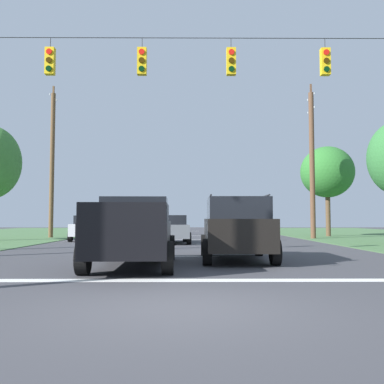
{
  "coord_description": "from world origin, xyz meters",
  "views": [
    {
      "loc": [
        0.17,
        -6.64,
        1.34
      ],
      "look_at": [
        0.28,
        10.65,
        2.4
      ],
      "focal_mm": 40.61,
      "sensor_mm": 36.0,
      "label": 1
    }
  ],
  "objects_px": {
    "overhead_signal_span": "(191,123)",
    "utility_pole_far_left": "(52,163)",
    "suv_black": "(236,227)",
    "distant_car_crossing_white": "(90,228)",
    "utility_pole_far_right": "(312,162)",
    "distant_car_oncoming": "(170,229)",
    "pickup_truck": "(134,232)",
    "tree_roadside_far_right": "(327,172)"
  },
  "relations": [
    {
      "from": "overhead_signal_span",
      "to": "distant_car_crossing_white",
      "type": "distance_m",
      "value": 13.84
    },
    {
      "from": "overhead_signal_span",
      "to": "utility_pole_far_right",
      "type": "height_order",
      "value": "utility_pole_far_right"
    },
    {
      "from": "overhead_signal_span",
      "to": "utility_pole_far_left",
      "type": "bearing_deg",
      "value": 121.99
    },
    {
      "from": "distant_car_crossing_white",
      "to": "distant_car_oncoming",
      "type": "distance_m",
      "value": 5.79
    },
    {
      "from": "tree_roadside_far_right",
      "to": "utility_pole_far_right",
      "type": "bearing_deg",
      "value": -121.04
    },
    {
      "from": "distant_car_oncoming",
      "to": "utility_pole_far_right",
      "type": "relative_size",
      "value": 0.43
    },
    {
      "from": "suv_black",
      "to": "utility_pole_far_right",
      "type": "xyz_separation_m",
      "value": [
        6.71,
        14.7,
        4.06
      ]
    },
    {
      "from": "overhead_signal_span",
      "to": "distant_car_crossing_white",
      "type": "bearing_deg",
      "value": 117.5
    },
    {
      "from": "pickup_truck",
      "to": "tree_roadside_far_right",
      "type": "xyz_separation_m",
      "value": [
        11.95,
        20.05,
        3.85
      ]
    },
    {
      "from": "overhead_signal_span",
      "to": "distant_car_oncoming",
      "type": "relative_size",
      "value": 3.91
    },
    {
      "from": "distant_car_oncoming",
      "to": "tree_roadside_far_right",
      "type": "bearing_deg",
      "value": 36.9
    },
    {
      "from": "distant_car_crossing_white",
      "to": "utility_pole_far_right",
      "type": "distance_m",
      "value": 15.09
    },
    {
      "from": "distant_car_oncoming",
      "to": "distant_car_crossing_white",
      "type": "bearing_deg",
      "value": 150.39
    },
    {
      "from": "pickup_truck",
      "to": "tree_roadside_far_right",
      "type": "relative_size",
      "value": 0.81
    },
    {
      "from": "pickup_truck",
      "to": "distant_car_crossing_white",
      "type": "bearing_deg",
      "value": 107.44
    },
    {
      "from": "distant_car_crossing_white",
      "to": "utility_pole_far_right",
      "type": "xyz_separation_m",
      "value": [
        14.29,
        2.13,
        4.33
      ]
    },
    {
      "from": "suv_black",
      "to": "distant_car_crossing_white",
      "type": "height_order",
      "value": "suv_black"
    },
    {
      "from": "utility_pole_far_right",
      "to": "utility_pole_far_left",
      "type": "xyz_separation_m",
      "value": [
        -17.9,
        1.68,
        0.13
      ]
    },
    {
      "from": "pickup_truck",
      "to": "utility_pole_far_left",
      "type": "relative_size",
      "value": 0.51
    },
    {
      "from": "utility_pole_far_right",
      "to": "tree_roadside_far_right",
      "type": "bearing_deg",
      "value": 58.96
    },
    {
      "from": "distant_car_crossing_white",
      "to": "tree_roadside_far_right",
      "type": "xyz_separation_m",
      "value": [
        16.45,
        5.71,
        4.02
      ]
    },
    {
      "from": "distant_car_crossing_white",
      "to": "utility_pole_far_left",
      "type": "xyz_separation_m",
      "value": [
        -3.61,
        3.81,
        4.46
      ]
    },
    {
      "from": "pickup_truck",
      "to": "utility_pole_far_left",
      "type": "height_order",
      "value": "utility_pole_far_left"
    },
    {
      "from": "overhead_signal_span",
      "to": "pickup_truck",
      "type": "xyz_separation_m",
      "value": [
        -1.64,
        -2.54,
        -3.67
      ]
    },
    {
      "from": "pickup_truck",
      "to": "tree_roadside_far_right",
      "type": "height_order",
      "value": "tree_roadside_far_right"
    },
    {
      "from": "suv_black",
      "to": "tree_roadside_far_right",
      "type": "bearing_deg",
      "value": 64.11
    },
    {
      "from": "suv_black",
      "to": "utility_pole_far_right",
      "type": "distance_m",
      "value": 16.66
    },
    {
      "from": "overhead_signal_span",
      "to": "suv_black",
      "type": "xyz_separation_m",
      "value": [
        1.44,
        -0.78,
        -3.58
      ]
    },
    {
      "from": "distant_car_crossing_white",
      "to": "utility_pole_far_right",
      "type": "height_order",
      "value": "utility_pole_far_right"
    },
    {
      "from": "overhead_signal_span",
      "to": "distant_car_oncoming",
      "type": "distance_m",
      "value": 9.79
    },
    {
      "from": "overhead_signal_span",
      "to": "pickup_truck",
      "type": "bearing_deg",
      "value": -122.77
    },
    {
      "from": "distant_car_oncoming",
      "to": "tree_roadside_far_right",
      "type": "xyz_separation_m",
      "value": [
        11.42,
        8.57,
        4.02
      ]
    },
    {
      "from": "pickup_truck",
      "to": "utility_pole_far_left",
      "type": "distance_m",
      "value": 20.33
    },
    {
      "from": "utility_pole_far_right",
      "to": "tree_roadside_far_right",
      "type": "xyz_separation_m",
      "value": [
        2.16,
        3.59,
        -0.31
      ]
    },
    {
      "from": "distant_car_crossing_white",
      "to": "utility_pole_far_left",
      "type": "height_order",
      "value": "utility_pole_far_left"
    },
    {
      "from": "distant_car_oncoming",
      "to": "utility_pole_far_right",
      "type": "xyz_separation_m",
      "value": [
        9.26,
        4.99,
        4.33
      ]
    },
    {
      "from": "utility_pole_far_left",
      "to": "tree_roadside_far_right",
      "type": "bearing_deg",
      "value": 5.43
    },
    {
      "from": "tree_roadside_far_right",
      "to": "utility_pole_far_left",
      "type": "bearing_deg",
      "value": -174.57
    },
    {
      "from": "pickup_truck",
      "to": "distant_car_crossing_white",
      "type": "xyz_separation_m",
      "value": [
        -4.5,
        14.33,
        -0.18
      ]
    },
    {
      "from": "overhead_signal_span",
      "to": "suv_black",
      "type": "relative_size",
      "value": 3.59
    },
    {
      "from": "overhead_signal_span",
      "to": "utility_pole_far_left",
      "type": "xyz_separation_m",
      "value": [
        -9.74,
        15.6,
        0.61
      ]
    },
    {
      "from": "overhead_signal_span",
      "to": "pickup_truck",
      "type": "height_order",
      "value": "overhead_signal_span"
    }
  ]
}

